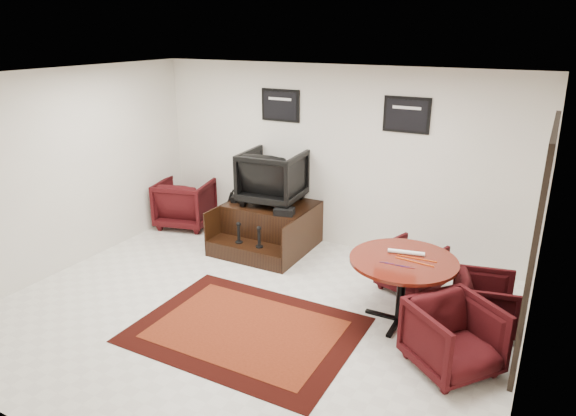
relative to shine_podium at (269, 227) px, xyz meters
The scene contains 16 objects.
ground 2.09m from the shine_podium, 67.19° to the right, with size 6.00×6.00×0.00m, color white.
room_shell 2.61m from the shine_podium, 55.88° to the right, with size 6.02×5.02×2.81m.
area_rug 2.45m from the shine_podium, 66.41° to the right, with size 2.48×1.86×0.01m.
shine_podium is the anchor object (origin of this frame).
shine_chair 0.84m from the shine_podium, 90.00° to the left, with size 0.89×0.84×0.92m, color black.
shoes_pair 0.66m from the shine_podium, behind, with size 0.28×0.30×0.09m.
polish_kit 0.65m from the shine_podium, 32.95° to the right, with size 0.29×0.20×0.10m, color black.
umbrella_black 0.78m from the shine_podium, behind, with size 0.32×0.12×0.87m, color black, non-canonical shape.
umbrella_hooked 0.79m from the shine_podium, behind, with size 0.33×0.12×0.88m, color black, non-canonical shape.
armchair_side 1.76m from the shine_podium, behind, with size 0.88×0.82×0.90m, color black.
meeting_table 2.77m from the shine_podium, 25.99° to the right, with size 1.23×1.23×0.80m.
table_chair_back 2.39m from the shine_podium, ahead, with size 0.69×0.64×0.71m, color black.
table_chair_window 3.47m from the shine_podium, 14.75° to the right, with size 0.68×0.64×0.70m, color black.
table_chair_corner 3.68m from the shine_podium, 29.97° to the right, with size 0.78×0.73×0.80m, color black.
paper_roll 2.73m from the shine_podium, 23.46° to the right, with size 0.05×0.05×0.42m, color white.
table_clutter 2.89m from the shine_podium, 25.67° to the right, with size 0.57×0.31×0.01m.
Camera 1 is at (2.99, -4.61, 3.28)m, focal length 32.00 mm.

